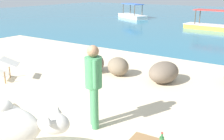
{
  "coord_description": "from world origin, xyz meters",
  "views": [
    {
      "loc": [
        3.99,
        -2.56,
        2.63
      ],
      "look_at": [
        0.2,
        3.0,
        0.55
      ],
      "focal_mm": 42.39,
      "sensor_mm": 36.0,
      "label": 1
    }
  ],
  "objects_px": {
    "person_standing": "(94,81)",
    "boat_yellow": "(213,26)",
    "deck_chair_near": "(5,68)",
    "boat_white": "(132,15)"
  },
  "relations": [
    {
      "from": "boat_yellow",
      "to": "deck_chair_near",
      "type": "bearing_deg",
      "value": 85.99
    },
    {
      "from": "person_standing",
      "to": "boat_white",
      "type": "relative_size",
      "value": 0.43
    },
    {
      "from": "boat_yellow",
      "to": "person_standing",
      "type": "bearing_deg",
      "value": 101.27
    },
    {
      "from": "person_standing",
      "to": "boat_yellow",
      "type": "xyz_separation_m",
      "value": [
        -1.46,
        14.56,
        -0.7
      ]
    },
    {
      "from": "deck_chair_near",
      "to": "boat_white",
      "type": "bearing_deg",
      "value": -112.02
    },
    {
      "from": "deck_chair_near",
      "to": "person_standing",
      "type": "bearing_deg",
      "value": 129.86
    },
    {
      "from": "deck_chair_near",
      "to": "boat_white",
      "type": "relative_size",
      "value": 0.25
    },
    {
      "from": "deck_chair_near",
      "to": "boat_yellow",
      "type": "relative_size",
      "value": 0.25
    },
    {
      "from": "deck_chair_near",
      "to": "boat_yellow",
      "type": "height_order",
      "value": "boat_yellow"
    },
    {
      "from": "person_standing",
      "to": "boat_yellow",
      "type": "relative_size",
      "value": 0.43
    }
  ]
}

